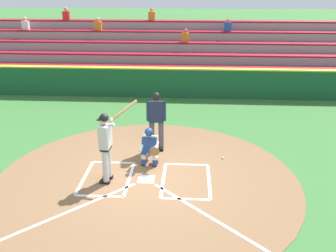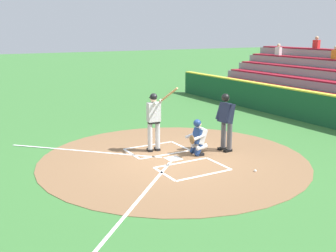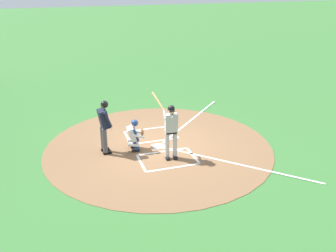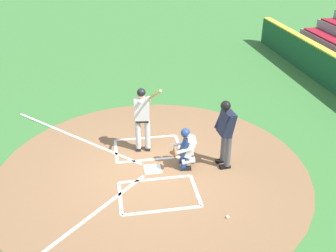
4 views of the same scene
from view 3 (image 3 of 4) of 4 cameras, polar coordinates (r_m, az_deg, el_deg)
The scene contains 7 objects.
ground_plane at distance 13.23m, azimuth -1.44°, elevation -3.17°, with size 120.00×120.00×0.00m, color #387033.
dirt_circle at distance 13.23m, azimuth -1.44°, elevation -3.15°, with size 8.00×8.00×0.01m, color brown.
home_plate_and_chalk at distance 13.47m, azimuth 2.15°, elevation -2.62°, with size 7.93×4.91×0.01m.
batter at distance 11.96m, azimuth 0.42°, elevation -0.28°, with size 0.98×0.64×2.13m.
catcher at distance 12.81m, azimuth -5.18°, elevation -1.26°, with size 0.59×0.65×1.13m.
plate_umpire at distance 12.56m, azimuth -9.79°, elevation 0.40°, with size 0.60×0.45×1.86m.
baseball at distance 14.85m, azimuth -8.77°, elevation -0.33°, with size 0.07×0.07×0.07m, color white.
Camera 3 is at (11.46, -3.31, 5.74)m, focal length 39.72 mm.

